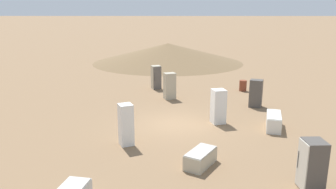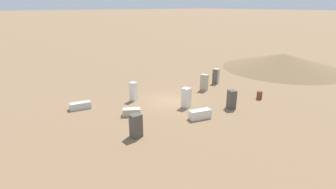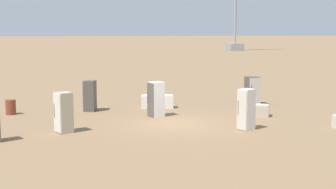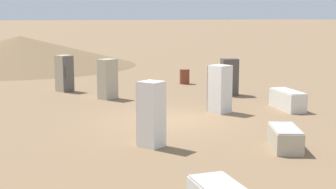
{
  "view_description": "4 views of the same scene",
  "coord_description": "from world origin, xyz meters",
  "px_view_note": "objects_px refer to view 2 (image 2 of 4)",
  "views": [
    {
      "loc": [
        -16.38,
        0.14,
        5.75
      ],
      "look_at": [
        0.1,
        0.39,
        1.59
      ],
      "focal_mm": 35.0,
      "sensor_mm": 36.0,
      "label": 1
    },
    {
      "loc": [
        -14.94,
        -19.36,
        9.04
      ],
      "look_at": [
        -0.57,
        -0.56,
        0.92
      ],
      "focal_mm": 28.0,
      "sensor_mm": 36.0,
      "label": 2
    },
    {
      "loc": [
        6.68,
        21.16,
        4.42
      ],
      "look_at": [
        -0.17,
        -1.49,
        1.25
      ],
      "focal_mm": 50.0,
      "sensor_mm": 36.0,
      "label": 3
    },
    {
      "loc": [
        -14.27,
        8.04,
        3.64
      ],
      "look_at": [
        -0.3,
        0.31,
        0.99
      ],
      "focal_mm": 50.0,
      "sensor_mm": 36.0,
      "label": 4
    }
  ],
  "objects_px": {
    "discarded_fridge_1": "(80,106)",
    "rusty_barrel": "(259,95)",
    "discarded_fridge_4": "(232,99)",
    "discarded_fridge_2": "(133,91)",
    "discarded_fridge_7": "(200,114)",
    "discarded_fridge_8": "(132,112)",
    "discarded_fridge_5": "(186,98)",
    "discarded_fridge_0": "(204,82)",
    "discarded_fridge_3": "(136,125)",
    "discarded_fridge_6": "(216,76)"
  },
  "relations": [
    {
      "from": "discarded_fridge_8",
      "to": "discarded_fridge_1",
      "type": "bearing_deg",
      "value": 66.32
    },
    {
      "from": "discarded_fridge_0",
      "to": "discarded_fridge_5",
      "type": "bearing_deg",
      "value": -82.35
    },
    {
      "from": "discarded_fridge_8",
      "to": "discarded_fridge_5",
      "type": "bearing_deg",
      "value": -73.82
    },
    {
      "from": "discarded_fridge_0",
      "to": "discarded_fridge_8",
      "type": "xyz_separation_m",
      "value": [
        -10.01,
        -1.3,
        -0.59
      ]
    },
    {
      "from": "discarded_fridge_1",
      "to": "discarded_fridge_4",
      "type": "relative_size",
      "value": 1.15
    },
    {
      "from": "discarded_fridge_3",
      "to": "discarded_fridge_4",
      "type": "height_order",
      "value": "same"
    },
    {
      "from": "discarded_fridge_3",
      "to": "discarded_fridge_6",
      "type": "height_order",
      "value": "discarded_fridge_6"
    },
    {
      "from": "discarded_fridge_4",
      "to": "discarded_fridge_2",
      "type": "bearing_deg",
      "value": -118.53
    },
    {
      "from": "discarded_fridge_2",
      "to": "discarded_fridge_7",
      "type": "xyz_separation_m",
      "value": [
        2.19,
        -7.19,
        -0.56
      ]
    },
    {
      "from": "discarded_fridge_7",
      "to": "discarded_fridge_8",
      "type": "relative_size",
      "value": 1.18
    },
    {
      "from": "discarded_fridge_5",
      "to": "discarded_fridge_8",
      "type": "relative_size",
      "value": 1.09
    },
    {
      "from": "discarded_fridge_0",
      "to": "discarded_fridge_6",
      "type": "bearing_deg",
      "value": 89.12
    },
    {
      "from": "discarded_fridge_1",
      "to": "discarded_fridge_4",
      "type": "height_order",
      "value": "discarded_fridge_4"
    },
    {
      "from": "discarded_fridge_5",
      "to": "rusty_barrel",
      "type": "bearing_deg",
      "value": 54.29
    },
    {
      "from": "discarded_fridge_7",
      "to": "rusty_barrel",
      "type": "bearing_deg",
      "value": -75.75
    },
    {
      "from": "discarded_fridge_3",
      "to": "discarded_fridge_5",
      "type": "xyz_separation_m",
      "value": [
        6.7,
        2.19,
        0.06
      ]
    },
    {
      "from": "discarded_fridge_1",
      "to": "discarded_fridge_2",
      "type": "height_order",
      "value": "discarded_fridge_2"
    },
    {
      "from": "discarded_fridge_0",
      "to": "discarded_fridge_3",
      "type": "relative_size",
      "value": 1.04
    },
    {
      "from": "discarded_fridge_1",
      "to": "discarded_fridge_8",
      "type": "distance_m",
      "value": 5.14
    },
    {
      "from": "discarded_fridge_5",
      "to": "discarded_fridge_7",
      "type": "xyz_separation_m",
      "value": [
        -0.82,
        -2.72,
        -0.54
      ]
    },
    {
      "from": "discarded_fridge_2",
      "to": "discarded_fridge_4",
      "type": "xyz_separation_m",
      "value": [
        6.13,
        -7.22,
        -0.08
      ]
    },
    {
      "from": "discarded_fridge_1",
      "to": "discarded_fridge_7",
      "type": "distance_m",
      "value": 10.95
    },
    {
      "from": "discarded_fridge_3",
      "to": "discarded_fridge_2",
      "type": "bearing_deg",
      "value": 58.48
    },
    {
      "from": "discarded_fridge_4",
      "to": "discarded_fridge_5",
      "type": "distance_m",
      "value": 4.16
    },
    {
      "from": "discarded_fridge_0",
      "to": "discarded_fridge_8",
      "type": "relative_size",
      "value": 1.07
    },
    {
      "from": "discarded_fridge_5",
      "to": "discarded_fridge_1",
      "type": "bearing_deg",
      "value": -139.08
    },
    {
      "from": "discarded_fridge_1",
      "to": "rusty_barrel",
      "type": "height_order",
      "value": "rusty_barrel"
    },
    {
      "from": "discarded_fridge_5",
      "to": "rusty_barrel",
      "type": "xyz_separation_m",
      "value": [
        7.35,
        -2.85,
        -0.51
      ]
    },
    {
      "from": "discarded_fridge_7",
      "to": "rusty_barrel",
      "type": "relative_size",
      "value": 2.47
    },
    {
      "from": "discarded_fridge_2",
      "to": "rusty_barrel",
      "type": "xyz_separation_m",
      "value": [
        10.36,
        -7.32,
        -0.54
      ]
    },
    {
      "from": "discarded_fridge_0",
      "to": "discarded_fridge_5",
      "type": "height_order",
      "value": "discarded_fridge_5"
    },
    {
      "from": "discarded_fridge_0",
      "to": "rusty_barrel",
      "type": "bearing_deg",
      "value": 3.33
    },
    {
      "from": "discarded_fridge_0",
      "to": "rusty_barrel",
      "type": "height_order",
      "value": "discarded_fridge_0"
    },
    {
      "from": "discarded_fridge_2",
      "to": "discarded_fridge_4",
      "type": "bearing_deg",
      "value": 16.03
    },
    {
      "from": "discarded_fridge_2",
      "to": "discarded_fridge_7",
      "type": "bearing_deg",
      "value": -7.37
    },
    {
      "from": "discarded_fridge_1",
      "to": "rusty_barrel",
      "type": "distance_m",
      "value": 17.51
    },
    {
      "from": "discarded_fridge_4",
      "to": "discarded_fridge_7",
      "type": "xyz_separation_m",
      "value": [
        -3.94,
        0.03,
        -0.48
      ]
    },
    {
      "from": "discarded_fridge_4",
      "to": "discarded_fridge_8",
      "type": "xyz_separation_m",
      "value": [
        -8.17,
        4.08,
        -0.55
      ]
    },
    {
      "from": "discarded_fridge_3",
      "to": "discarded_fridge_8",
      "type": "height_order",
      "value": "discarded_fridge_3"
    },
    {
      "from": "discarded_fridge_7",
      "to": "discarded_fridge_1",
      "type": "bearing_deg",
      "value": 56.32
    },
    {
      "from": "discarded_fridge_4",
      "to": "discarded_fridge_7",
      "type": "bearing_deg",
      "value": -69.31
    },
    {
      "from": "discarded_fridge_7",
      "to": "rusty_barrel",
      "type": "xyz_separation_m",
      "value": [
        8.18,
        -0.13,
        0.02
      ]
    },
    {
      "from": "discarded_fridge_7",
      "to": "discarded_fridge_8",
      "type": "xyz_separation_m",
      "value": [
        -4.23,
        4.05,
        -0.07
      ]
    },
    {
      "from": "discarded_fridge_5",
      "to": "rusty_barrel",
      "type": "height_order",
      "value": "discarded_fridge_5"
    },
    {
      "from": "discarded_fridge_1",
      "to": "discarded_fridge_5",
      "type": "bearing_deg",
      "value": 65.42
    },
    {
      "from": "discarded_fridge_7",
      "to": "discarded_fridge_2",
      "type": "bearing_deg",
      "value": 32.08
    },
    {
      "from": "discarded_fridge_5",
      "to": "discarded_fridge_6",
      "type": "bearing_deg",
      "value": 100.3
    },
    {
      "from": "discarded_fridge_6",
      "to": "discarded_fridge_7",
      "type": "xyz_separation_m",
      "value": [
        -8.8,
        -6.41,
        -0.52
      ]
    },
    {
      "from": "discarded_fridge_2",
      "to": "discarded_fridge_5",
      "type": "relative_size",
      "value": 1.02
    },
    {
      "from": "discarded_fridge_2",
      "to": "discarded_fridge_7",
      "type": "distance_m",
      "value": 7.53
    }
  ]
}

